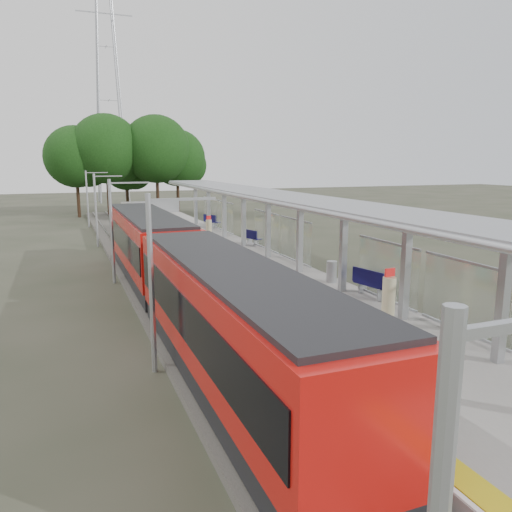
{
  "coord_description": "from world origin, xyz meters",
  "views": [
    {
      "loc": [
        -8.59,
        -7.39,
        6.3
      ],
      "look_at": [
        -1.0,
        12.13,
        2.3
      ],
      "focal_mm": 35.0,
      "sensor_mm": 36.0,
      "label": 1
    }
  ],
  "objects_px": {
    "train": "(177,269)",
    "bench_mid": "(252,237)",
    "bench_far": "(211,221)",
    "litter_bin": "(332,272)",
    "info_pillar_far": "(209,230)",
    "bench_near": "(370,282)",
    "info_pillar_near": "(388,301)"
  },
  "relations": [
    {
      "from": "train",
      "to": "bench_mid",
      "type": "distance_m",
      "value": 12.54
    },
    {
      "from": "bench_far",
      "to": "litter_bin",
      "type": "xyz_separation_m",
      "value": [
        -0.21,
        -19.8,
        -0.07
      ]
    },
    {
      "from": "bench_mid",
      "to": "info_pillar_far",
      "type": "xyz_separation_m",
      "value": [
        -2.19,
        2.28,
        0.24
      ]
    },
    {
      "from": "info_pillar_far",
      "to": "litter_bin",
      "type": "height_order",
      "value": "info_pillar_far"
    },
    {
      "from": "bench_mid",
      "to": "litter_bin",
      "type": "bearing_deg",
      "value": -107.14
    },
    {
      "from": "bench_far",
      "to": "info_pillar_far",
      "type": "height_order",
      "value": "info_pillar_far"
    },
    {
      "from": "train",
      "to": "bench_near",
      "type": "relative_size",
      "value": 16.35
    },
    {
      "from": "train",
      "to": "info_pillar_near",
      "type": "distance_m",
      "value": 8.4
    },
    {
      "from": "bench_near",
      "to": "info_pillar_near",
      "type": "bearing_deg",
      "value": -126.66
    },
    {
      "from": "bench_mid",
      "to": "bench_far",
      "type": "xyz_separation_m",
      "value": [
        -0.05,
        9.09,
        0.04
      ]
    },
    {
      "from": "train",
      "to": "bench_mid",
      "type": "relative_size",
      "value": 18.82
    },
    {
      "from": "train",
      "to": "bench_mid",
      "type": "bearing_deg",
      "value": 55.4
    },
    {
      "from": "bench_mid",
      "to": "train",
      "type": "bearing_deg",
      "value": -140.32
    },
    {
      "from": "info_pillar_near",
      "to": "info_pillar_far",
      "type": "height_order",
      "value": "info_pillar_near"
    },
    {
      "from": "bench_near",
      "to": "info_pillar_far",
      "type": "distance_m",
      "value": 15.83
    },
    {
      "from": "train",
      "to": "bench_near",
      "type": "xyz_separation_m",
      "value": [
        7.03,
        -3.08,
        -0.47
      ]
    },
    {
      "from": "info_pillar_near",
      "to": "bench_far",
      "type": "bearing_deg",
      "value": 80.49
    },
    {
      "from": "bench_near",
      "to": "bench_mid",
      "type": "relative_size",
      "value": 1.15
    },
    {
      "from": "bench_far",
      "to": "train",
      "type": "bearing_deg",
      "value": -134.85
    },
    {
      "from": "info_pillar_near",
      "to": "info_pillar_far",
      "type": "relative_size",
      "value": 1.11
    },
    {
      "from": "bench_far",
      "to": "litter_bin",
      "type": "relative_size",
      "value": 1.64
    },
    {
      "from": "train",
      "to": "bench_far",
      "type": "height_order",
      "value": "train"
    },
    {
      "from": "train",
      "to": "info_pillar_far",
      "type": "height_order",
      "value": "train"
    },
    {
      "from": "info_pillar_near",
      "to": "litter_bin",
      "type": "xyz_separation_m",
      "value": [
        1.27,
        5.87,
        -0.35
      ]
    },
    {
      "from": "bench_mid",
      "to": "bench_far",
      "type": "distance_m",
      "value": 9.09
    },
    {
      "from": "bench_far",
      "to": "info_pillar_near",
      "type": "bearing_deg",
      "value": -118.14
    },
    {
      "from": "bench_near",
      "to": "train",
      "type": "bearing_deg",
      "value": 144.15
    },
    {
      "from": "bench_near",
      "to": "litter_bin",
      "type": "distance_m",
      "value": 2.7
    },
    {
      "from": "bench_near",
      "to": "litter_bin",
      "type": "bearing_deg",
      "value": 81.74
    },
    {
      "from": "info_pillar_near",
      "to": "litter_bin",
      "type": "height_order",
      "value": "info_pillar_near"
    },
    {
      "from": "bench_near",
      "to": "litter_bin",
      "type": "relative_size",
      "value": 1.78
    },
    {
      "from": "bench_near",
      "to": "info_pillar_near",
      "type": "distance_m",
      "value": 3.51
    }
  ]
}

